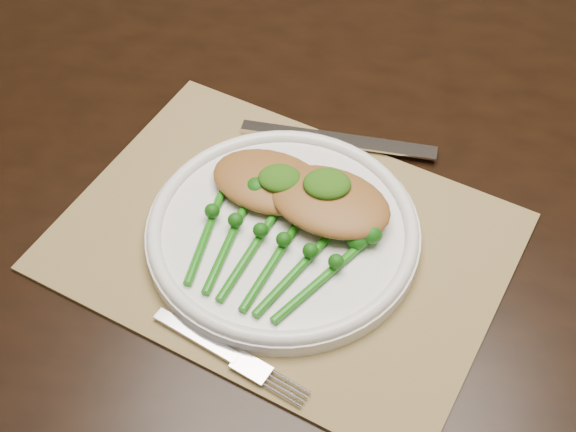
# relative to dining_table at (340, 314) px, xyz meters

# --- Properties ---
(floor) EXTENTS (4.00, 4.00, 0.00)m
(floor) POSITION_rel_dining_table_xyz_m (0.03, 0.13, -0.38)
(floor) COLOR brown
(floor) RESTS_ON ground
(dining_table) EXTENTS (1.68, 1.06, 0.75)m
(dining_table) POSITION_rel_dining_table_xyz_m (0.00, 0.00, 0.00)
(dining_table) COLOR black
(dining_table) RESTS_ON ground
(placemat) EXTENTS (0.55, 0.49, 0.00)m
(placemat) POSITION_rel_dining_table_xyz_m (-0.07, -0.16, 0.37)
(placemat) COLOR olive
(placemat) RESTS_ON dining_table
(dinner_plate) EXTENTS (0.28, 0.28, 0.03)m
(dinner_plate) POSITION_rel_dining_table_xyz_m (-0.07, -0.16, 0.39)
(dinner_plate) COLOR white
(dinner_plate) RESTS_ON placemat
(knife) EXTENTS (0.23, 0.05, 0.01)m
(knife) POSITION_rel_dining_table_xyz_m (-0.04, -0.01, 0.38)
(knife) COLOR silver
(knife) RESTS_ON placemat
(fork) EXTENTS (0.16, 0.10, 0.01)m
(fork) POSITION_rel_dining_table_xyz_m (-0.10, -0.31, 0.38)
(fork) COLOR silver
(fork) RESTS_ON placemat
(chicken_fillet_left) EXTENTS (0.15, 0.12, 0.03)m
(chicken_fillet_left) POSITION_rel_dining_table_xyz_m (-0.09, -0.10, 0.41)
(chicken_fillet_left) COLOR #8F5D29
(chicken_fillet_left) RESTS_ON dinner_plate
(chicken_fillet_right) EXTENTS (0.16, 0.13, 0.03)m
(chicken_fillet_right) POSITION_rel_dining_table_xyz_m (-0.03, -0.13, 0.41)
(chicken_fillet_right) COLOR #8F5D29
(chicken_fillet_right) RESTS_ON dinner_plate
(pesto_dollop_left) EXTENTS (0.05, 0.04, 0.02)m
(pesto_dollop_left) POSITION_rel_dining_table_xyz_m (-0.08, -0.11, 0.42)
(pesto_dollop_left) COLOR #184109
(pesto_dollop_left) RESTS_ON chicken_fillet_left
(pesto_dollop_right) EXTENTS (0.05, 0.04, 0.02)m
(pesto_dollop_right) POSITION_rel_dining_table_xyz_m (-0.03, -0.12, 0.43)
(pesto_dollop_right) COLOR #184109
(pesto_dollop_right) RESTS_ON chicken_fillet_right
(broccolini_bundle) EXTENTS (0.21, 0.22, 0.04)m
(broccolini_bundle) POSITION_rel_dining_table_xyz_m (-0.09, -0.19, 0.40)
(broccolini_bundle) COLOR #13600C
(broccolini_bundle) RESTS_ON dinner_plate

